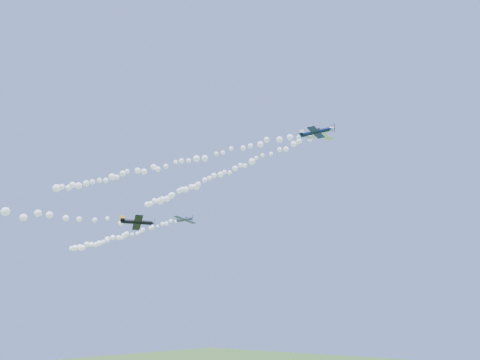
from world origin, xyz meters
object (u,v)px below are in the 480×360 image
Objects in this scene: plane_white at (321,133)px; plane_black at (137,222)px; plane_navy at (316,132)px; plane_grey at (185,219)px.

plane_black is (-34.61, -19.22, -17.79)m from plane_white.
plane_navy reaches higher than plane_black.
plane_navy is 48.75m from plane_grey.
plane_white is 1.14× the size of plane_grey.
plane_navy is 0.98× the size of plane_grey.
plane_black is at bearing -64.80° from plane_grey.
plane_white reaches higher than plane_black.
plane_white is 1.07× the size of plane_black.
plane_grey is at bearing 155.02° from plane_navy.
plane_grey is (-42.62, 2.08, -12.05)m from plane_white.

